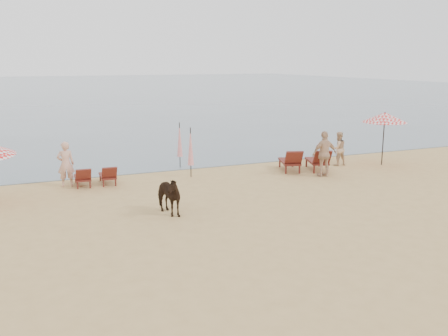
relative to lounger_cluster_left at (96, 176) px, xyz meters
The scene contains 11 objects.
ground 9.46m from the lounger_cluster_left, 66.58° to the right, with size 120.00×120.00×0.00m, color tan.
sea 71.42m from the lounger_cluster_left, 86.98° to the left, with size 160.00×140.00×0.06m, color #51606B.
lounger_cluster_left is the anchor object (origin of this frame).
lounger_cluster_right 8.72m from the lounger_cluster_left, ahead, with size 2.41×2.36×0.69m.
umbrella_open_right 12.83m from the lounger_cluster_left, ahead, with size 1.98×1.98×2.42m.
umbrella_closed_left 3.92m from the lounger_cluster_left, ahead, with size 0.25×0.25×2.04m.
umbrella_closed_right 4.51m from the lounger_cluster_left, 25.61° to the left, with size 0.24×0.24×2.01m.
cow 4.79m from the lounger_cluster_left, 72.32° to the right, with size 0.67×1.47×1.24m, color black.
beachgoer_left 1.18m from the lounger_cluster_left, 164.09° to the left, with size 0.63×0.41×1.73m, color tan.
beachgoer_right_a 10.77m from the lounger_cluster_left, ahead, with size 0.75×0.58×1.54m, color #D7AE86.
beachgoer_right_b 9.15m from the lounger_cluster_left, 13.30° to the right, with size 1.10×0.46×1.88m, color tan.
Camera 1 is at (-6.45, -10.24, 4.69)m, focal length 40.00 mm.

